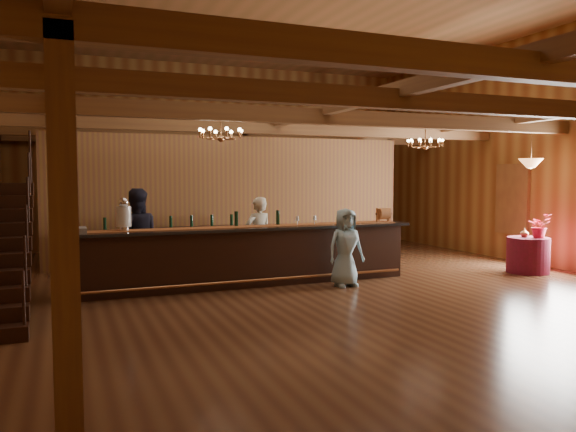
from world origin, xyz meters
name	(u,v)px	position (x,y,z in m)	size (l,w,h in m)	color
floor	(313,284)	(0.00, 0.00, 0.00)	(14.00, 14.00, 0.00)	brown
wall_back	(219,156)	(0.00, 7.00, 2.75)	(12.00, 0.10, 5.50)	olive
wall_right	(548,149)	(6.00, 0.00, 2.75)	(0.10, 14.00, 5.50)	olive
beam_grid	(303,120)	(0.00, 0.51, 3.24)	(11.90, 13.90, 0.39)	brown
support_posts	(324,204)	(0.00, -0.50, 1.60)	(9.20, 10.20, 3.20)	brown
partition_wall	(236,199)	(-0.50, 3.50, 1.55)	(9.00, 0.18, 3.10)	brown
window_right_back	(513,199)	(5.95, 1.00, 1.55)	(0.12, 1.05, 1.75)	white
backroom_boxes	(223,232)	(-0.29, 5.50, 0.53)	(4.10, 0.60, 1.10)	black
tasting_bar	(249,255)	(-1.16, 0.44, 0.58)	(6.83, 0.95, 1.15)	black
beverage_dispenser	(124,215)	(-3.49, 0.47, 1.42)	(0.26, 0.26, 0.60)	silver
glass_rack_tray	(71,231)	(-4.38, 0.35, 1.19)	(0.50, 0.50, 0.10)	gray
raffle_drum	(384,214)	(1.85, 0.42, 1.31)	(0.34, 0.24, 0.30)	#9B5B30
bar_bottle_0	(236,219)	(-1.37, 0.57, 1.29)	(0.07, 0.07, 0.30)	black
bar_bottle_1	(278,218)	(-0.51, 0.58, 1.29)	(0.07, 0.07, 0.30)	black
backbar_shelf	(171,248)	(-2.19, 3.07, 0.46)	(3.30, 0.52, 0.93)	black
round_table	(528,255)	(4.96, -0.53, 0.39)	(0.90, 0.90, 0.78)	maroon
chandelier_left	(221,133)	(-1.81, 0.04, 2.89)	(0.80, 0.80, 0.47)	#AD7246
chandelier_right	(425,143)	(3.24, 0.91, 2.88)	(0.80, 0.80, 0.48)	#AD7246
pendant_lamp	(531,163)	(4.96, -0.53, 2.40)	(0.52, 0.52, 0.90)	#AD7246
bartender	(258,237)	(-0.72, 1.15, 0.84)	(0.62, 0.40, 1.69)	beige
staff_second	(136,237)	(-3.20, 1.23, 0.94)	(0.91, 0.71, 1.88)	black
guest	(346,247)	(0.52, -0.39, 0.75)	(0.73, 0.48, 1.50)	#8CB6C6
floor_plant	(301,232)	(1.39, 3.81, 0.64)	(0.71, 0.57, 1.28)	#1D4816
table_flowers	(539,226)	(5.10, -0.68, 1.05)	(0.48, 0.42, 0.54)	red
table_vase	(525,230)	(4.95, -0.42, 0.92)	(0.15, 0.15, 0.29)	#AD7246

